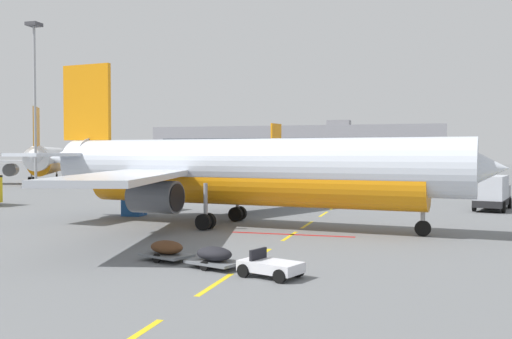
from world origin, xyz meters
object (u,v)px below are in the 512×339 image
Objects in this scene: airliner_far_center at (245,165)px; uld_cargo_container at (134,206)px; airliner_foreground at (240,171)px; baggage_train at (215,257)px; catering_truck at (492,192)px; apron_light_mast_near at (35,85)px; airliner_far_right at (48,160)px.

airliner_far_center is 40.32m from uld_cargo_container.
airliner_foreground reaches higher than baggage_train.
catering_truck is 4.40× the size of uld_cargo_container.
airliner_foreground is at bearing -37.18° from apron_light_mast_near.
airliner_foreground reaches higher than airliner_far_center.
uld_cargo_container reaches higher than baggage_train.
airliner_far_center is 17.04× the size of uld_cargo_container.
airliner_far_center is at bearing 94.22° from uld_cargo_container.
airliner_far_center reaches higher than uld_cargo_container.
airliner_far_center is 1.20× the size of apron_light_mast_near.
airliner_far_right reaches higher than airliner_far_center.
uld_cargo_container is 0.07× the size of apron_light_mast_near.
uld_cargo_container is at bearing -46.90° from airliner_far_right.
catering_truck is 0.86× the size of baggage_train.
airliner_far_center is at bearing 106.06° from baggage_train.
airliner_far_right is 4.37× the size of catering_truck.
airliner_far_right reaches higher than uld_cargo_container.
uld_cargo_container is 43.09m from apron_light_mast_near.
apron_light_mast_near is at bearing -59.45° from airliner_far_right.
airliner_far_right is 79.51m from baggage_train.
airliner_far_right is 73.59m from catering_truck.
airliner_foreground is 14.93m from baggage_train.
airliner_far_center is 41.88m from catering_truck.
catering_truck is at bearing -40.25° from airliner_far_center.
apron_light_mast_near is at bearing 166.68° from catering_truck.
airliner_foreground is 20.78× the size of uld_cargo_container.
catering_truck is at bearing -22.74° from airliner_far_right.
apron_light_mast_near is (-40.83, 30.97, 10.88)m from airliner_foreground.
apron_light_mast_near reaches higher than airliner_foreground.
catering_truck is 62.40m from apron_light_mast_near.
baggage_train is 5.12× the size of uld_cargo_container.
airliner_far_right is 56.95m from uld_cargo_container.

